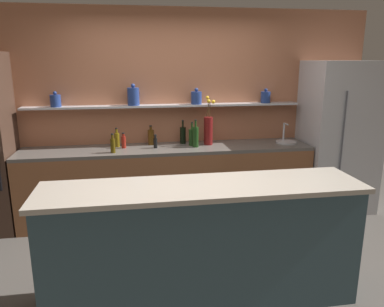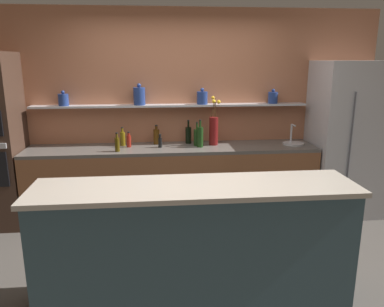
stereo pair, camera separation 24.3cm
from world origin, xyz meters
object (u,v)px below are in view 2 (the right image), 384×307
Objects in this scene: bottle_spirit_3 at (156,136)px; bottle_sauce_4 at (160,142)px; flower_vase at (214,129)px; bottle_oil_0 at (123,138)px; bottle_wine_1 at (197,137)px; bottle_wine_2 at (188,135)px; bottle_oil_6 at (117,144)px; bottle_wine_5 at (200,137)px; sink_fixture at (293,142)px; refrigerator at (348,139)px; bottle_sauce_7 at (129,141)px.

bottle_spirit_3 reaches higher than bottle_sauce_4.
flower_vase reaches higher than bottle_oil_0.
bottle_wine_2 is (-0.10, 0.13, 0.00)m from bottle_wine_1.
bottle_wine_2 reaches higher than bottle_oil_0.
bottle_sauce_4 is 0.53m from bottle_oil_6.
bottle_wine_2 is 0.89× the size of bottle_wine_5.
sink_fixture is at bearing -1.86° from bottle_wine_1.
refrigerator reaches higher than bottle_wine_1.
bottle_wine_2 is (-0.31, 0.11, -0.09)m from flower_vase.
flower_vase is 3.65× the size of bottle_sauce_4.
bottle_sauce_4 is at bearing 17.33° from bottle_oil_6.
bottle_spirit_3 reaches higher than bottle_oil_6.
bottle_wine_1 reaches higher than bottle_sauce_4.
flower_vase is at bearing 7.09° from bottle_sauce_4.
bottle_sauce_7 is at bearing 178.16° from refrigerator.
bottle_sauce_7 is at bearing -180.00° from bottle_wine_1.
bottle_wine_5 is at bearing -71.54° from bottle_wine_1.
refrigerator is at bearing -3.72° from flower_vase.
flower_vase reaches higher than bottle_wine_5.
bottle_oil_0 is 0.49m from bottle_sauce_4.
flower_vase reaches higher than bottle_spirit_3.
bottle_wine_2 is at bearing 173.78° from refrigerator.
bottle_wine_5 is at bearing -5.76° from bottle_sauce_7.
refrigerator is at bearing -5.09° from bottle_spirit_3.
bottle_oil_0 is at bearing 174.80° from bottle_wine_1.
flower_vase is 1.78× the size of bottle_wine_5.
bottle_wine_1 reaches higher than bottle_sauce_7.
bottle_wine_1 is 1.32× the size of bottle_oil_6.
bottle_oil_0 is at bearing -176.70° from bottle_wine_2.
bottle_sauce_7 is (-0.75, -0.13, -0.03)m from bottle_wine_2.
refrigerator is 7.30× the size of sink_fixture.
sink_fixture is 1.35m from bottle_wine_2.
sink_fixture is at bearing -1.11° from bottle_sauce_7.
bottle_wine_1 is (0.93, -0.08, 0.01)m from bottle_oil_0.
flower_vase reaches higher than sink_fixture.
flower_vase is at bearing 1.22° from bottle_sauce_7.
bottle_wine_5 is at bearing 7.45° from bottle_oil_6.
bottle_oil_6 is at bearing -143.05° from bottle_spirit_3.
bottle_oil_0 is 0.42m from bottle_spirit_3.
flower_vase is 0.23m from bottle_wine_1.
bottle_spirit_3 reaches higher than bottle_sauce_7.
bottle_oil_0 is (-2.16, 0.12, 0.07)m from sink_fixture.
sink_fixture is 0.88× the size of bottle_wine_2.
bottle_wine_5 is 0.88m from bottle_sauce_7.
bottle_spirit_3 is at bearing 20.66° from bottle_sauce_7.
sink_fixture is 1.40× the size of bottle_sauce_7.
bottle_oil_6 is (-0.87, -0.35, -0.02)m from bottle_wine_2.
bottle_wine_1 reaches higher than bottle_oil_0.
sink_fixture reaches higher than bottle_sauce_4.
bottle_wine_5 is (0.03, -0.09, 0.02)m from bottle_wine_1.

